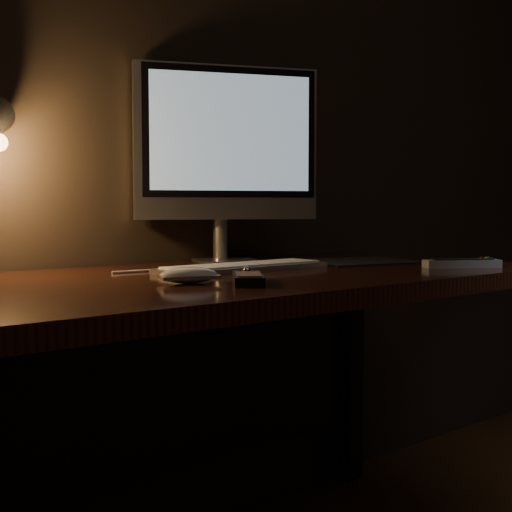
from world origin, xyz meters
TOP-DOWN VIEW (x-y plane):
  - desk at (0.00, 1.93)m, footprint 1.60×0.75m
  - monitor at (0.20, 2.12)m, footprint 0.47×0.23m
  - keyboard at (0.08, 1.90)m, footprint 0.44×0.13m
  - mousepad at (0.48, 1.90)m, footprint 0.33×0.29m
  - mouse at (-0.18, 1.75)m, footprint 0.13×0.10m
  - media_remote at (-0.09, 1.67)m, footprint 0.14×0.16m
  - tv_remote at (0.54, 1.62)m, footprint 0.19×0.14m
  - papers at (-0.13, 1.83)m, footprint 0.12×0.09m
  - cable at (0.10, 2.01)m, footprint 0.56×0.17m

SIDE VIEW (x-z plane):
  - desk at x=0.00m, z-range 0.25..1.00m
  - mousepad at x=0.48m, z-range 0.75..0.75m
  - cable at x=0.10m, z-range 0.75..0.76m
  - papers at x=-0.13m, z-range 0.75..0.76m
  - keyboard at x=0.08m, z-range 0.75..0.77m
  - media_remote at x=-0.09m, z-range 0.75..0.77m
  - tv_remote at x=0.54m, z-range 0.75..0.77m
  - mouse at x=-0.18m, z-range 0.75..0.77m
  - monitor at x=0.20m, z-range 0.80..1.32m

